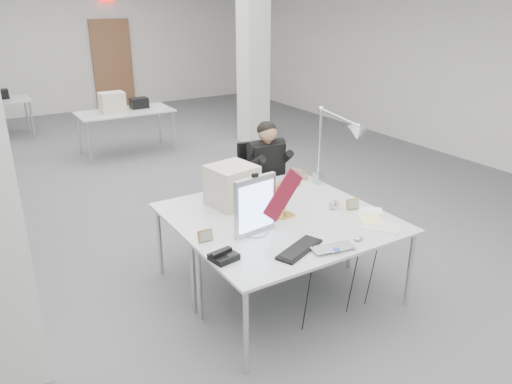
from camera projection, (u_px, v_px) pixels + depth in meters
room_shell at (179, 79)px, 5.91m from camera, size 10.04×14.04×3.24m
desk_main at (309, 237)px, 4.16m from camera, size 1.80×0.90×0.02m
desk_second at (253, 201)px, 4.87m from camera, size 1.80×0.90×0.02m
bg_desk_a at (125, 112)px, 8.61m from camera, size 1.60×0.80×0.02m
office_chair at (264, 192)px, 5.76m from camera, size 0.53×0.53×1.00m
seated_person at (267, 160)px, 5.57m from camera, size 0.57×0.69×0.97m
monitor at (255, 206)px, 4.10m from camera, size 0.41×0.09×0.50m
pennant at (283, 195)px, 4.18m from camera, size 0.42×0.04×0.45m
keyboard at (299, 249)px, 3.90m from camera, size 0.49×0.33×0.02m
laptop at (336, 251)px, 3.87m from camera, size 0.38×0.28×0.03m
mouse at (358, 238)px, 4.06m from camera, size 0.11×0.09×0.04m
bankers_lamp at (285, 197)px, 4.44m from camera, size 0.35×0.22×0.37m
desk_phone at (224, 257)px, 3.77m from camera, size 0.22×0.20×0.05m
picture_frame_left at (205, 236)px, 4.04m from camera, size 0.13×0.03×0.10m
picture_frame_right at (353, 204)px, 4.64m from camera, size 0.14×0.06×0.11m
desk_clock at (334, 204)px, 4.65m from camera, size 0.10×0.04×0.10m
paper_stack_a at (381, 226)px, 4.31m from camera, size 0.38×0.40×0.01m
paper_stack_b at (370, 219)px, 4.45m from camera, size 0.27×0.30×0.01m
paper_stack_c at (370, 210)px, 4.63m from camera, size 0.26×0.26×0.01m
beige_monitor at (232, 185)px, 4.70m from camera, size 0.46×0.45×0.39m
architect_lamp at (335, 148)px, 4.94m from camera, size 0.29×0.72×0.91m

